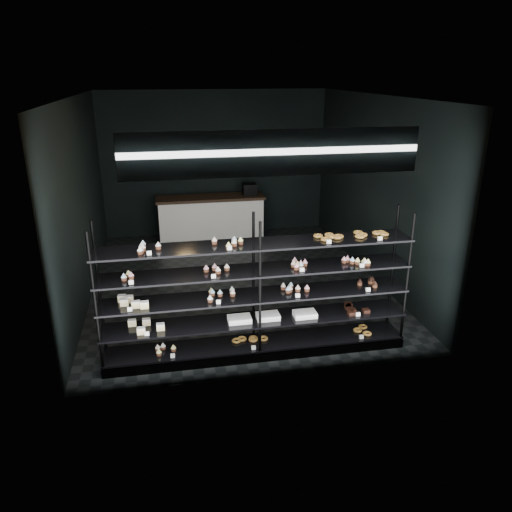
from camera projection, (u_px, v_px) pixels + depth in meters
name	position (u px, v px, depth m)	size (l,w,h in m)	color
room	(235.00, 195.00, 8.45)	(5.01, 6.01, 3.20)	black
display_shelf	(255.00, 311.00, 6.52)	(4.00, 0.50, 1.91)	black
signage	(274.00, 153.00, 5.36)	(3.30, 0.05, 0.50)	#0C1F3E
pendant_lamp	(180.00, 154.00, 7.18)	(0.31, 0.31, 0.88)	black
service_counter	(211.00, 217.00, 11.11)	(2.37, 0.65, 1.23)	silver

